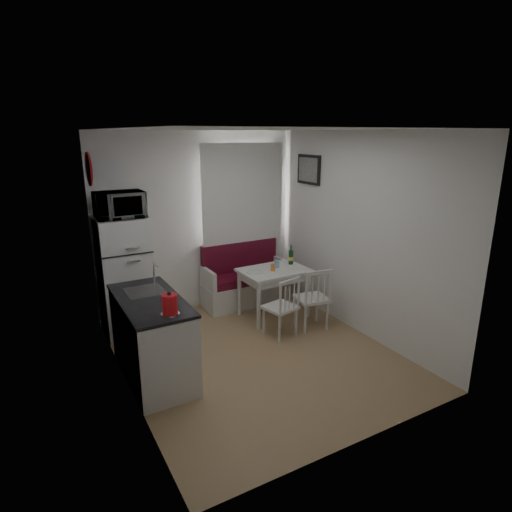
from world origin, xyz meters
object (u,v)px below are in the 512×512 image
(chair_left, at_px, (284,301))
(fridge, at_px, (125,276))
(wine_bottle, at_px, (291,255))
(microwave, at_px, (119,205))
(kettle, at_px, (170,304))
(bench, at_px, (245,284))
(dining_table, at_px, (274,275))
(chair_right, at_px, (316,292))
(kitchen_counter, at_px, (152,337))

(chair_left, xyz_separation_m, fridge, (-1.70, 1.18, 0.27))
(wine_bottle, bearing_deg, microwave, 170.79)
(fridge, height_order, kettle, fridge)
(wine_bottle, bearing_deg, kettle, -149.13)
(bench, distance_m, dining_table, 0.72)
(dining_table, height_order, kettle, kettle)
(wine_bottle, bearing_deg, bench, 132.59)
(fridge, distance_m, kettle, 1.80)
(bench, relative_size, dining_table, 1.39)
(chair_right, relative_size, kettle, 1.96)
(kitchen_counter, height_order, dining_table, kitchen_counter)
(fridge, xyz_separation_m, wine_bottle, (2.30, -0.42, 0.07))
(bench, height_order, microwave, microwave)
(kitchen_counter, distance_m, chair_right, 2.22)
(bench, height_order, wine_bottle, wine_bottle)
(microwave, xyz_separation_m, wine_bottle, (2.30, -0.37, -0.86))
(bench, bearing_deg, microwave, -174.93)
(fridge, bearing_deg, kitchen_counter, -90.90)
(chair_right, bearing_deg, microwave, 162.29)
(dining_table, bearing_deg, kettle, -147.99)
(fridge, bearing_deg, bench, 3.50)
(chair_left, xyz_separation_m, chair_right, (0.50, -0.01, 0.03))
(bench, xyz_separation_m, chair_left, (-0.11, -1.29, 0.19))
(bench, bearing_deg, kettle, -133.27)
(chair_left, height_order, kettle, kettle)
(kitchen_counter, relative_size, fridge, 0.85)
(fridge, bearing_deg, chair_left, -34.68)
(dining_table, height_order, chair_right, chair_right)
(chair_left, height_order, chair_right, chair_right)
(bench, relative_size, microwave, 2.26)
(chair_right, bearing_deg, dining_table, 120.30)
(fridge, bearing_deg, chair_right, -28.24)
(bench, xyz_separation_m, kettle, (-1.78, -1.89, 0.70))
(bench, relative_size, wine_bottle, 4.60)
(chair_left, distance_m, kettle, 1.85)
(kitchen_counter, xyz_separation_m, kettle, (0.05, -0.54, 0.56))
(bench, distance_m, microwave, 2.29)
(chair_left, relative_size, fridge, 0.29)
(fridge, relative_size, microwave, 2.64)
(bench, distance_m, chair_left, 1.31)
(dining_table, height_order, fridge, fridge)
(kitchen_counter, distance_m, kettle, 0.78)
(chair_right, height_order, kettle, kettle)
(bench, distance_m, wine_bottle, 0.90)
(bench, bearing_deg, chair_left, -94.86)
(bench, bearing_deg, chair_right, -73.18)
(microwave, bearing_deg, wine_bottle, -9.21)
(dining_table, relative_size, wine_bottle, 3.32)
(chair_right, distance_m, wine_bottle, 0.83)
(bench, height_order, fridge, fridge)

